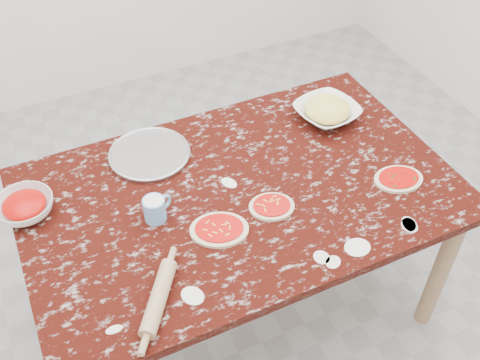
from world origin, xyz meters
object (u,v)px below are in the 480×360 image
Objects in this scene: pizza_tray at (150,155)px; sauce_bowl at (25,207)px; rolling_pin at (159,297)px; cheese_bowl at (327,113)px; worktable at (240,205)px; flour_mug at (155,209)px.

sauce_bowl is (-0.50, -0.11, 0.03)m from pizza_tray.
cheese_bowl is at bearing 31.11° from rolling_pin.
worktable is 6.04× the size of rolling_pin.
sauce_bowl reaches higher than pizza_tray.
pizza_tray is at bearing 73.88° from rolling_pin.
pizza_tray is 0.51m from sauce_bowl.
sauce_bowl is 1.26m from cheese_bowl.
cheese_bowl is (0.52, 0.24, 0.11)m from worktable.
rolling_pin is (0.30, -0.56, -0.01)m from sauce_bowl.
cheese_bowl is at bearing 15.63° from flour_mug.
pizza_tray is 1.20× the size of rolling_pin.
worktable is at bearing 0.34° from flour_mug.
flour_mug is at bearing -27.87° from sauce_bowl.
sauce_bowl is at bearing 152.13° from flour_mug.
flour_mug reaches higher than worktable.
sauce_bowl is 0.80× the size of cheese_bowl.
cheese_bowl is at bearing -6.80° from pizza_tray.
rolling_pin is at bearing -141.96° from worktable.
sauce_bowl is 0.77× the size of rolling_pin.
flour_mug is at bearing -164.37° from cheese_bowl.
worktable is at bearing 38.04° from rolling_pin.
flour_mug reaches higher than sauce_bowl.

